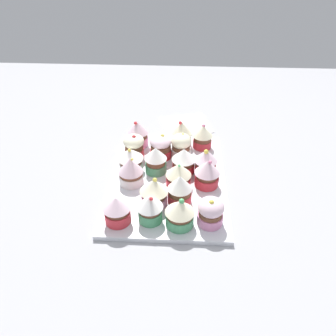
{
  "coord_description": "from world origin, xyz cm",
  "views": [
    {
      "loc": [
        66.63,
        3.6,
        53.16
      ],
      "look_at": [
        0.0,
        0.0,
        4.2
      ],
      "focal_mm": 34.66,
      "sensor_mm": 36.0,
      "label": 1
    }
  ],
  "objects_px": {
    "cupcake_11": "(184,160)",
    "cupcake_9": "(182,134)",
    "cupcake_3": "(131,171)",
    "cupcake_8": "(150,208)",
    "baking_tray": "(168,179)",
    "cupcake_13": "(180,189)",
    "cupcake_14": "(180,212)",
    "cupcake_15": "(203,136)",
    "cupcake_16": "(206,161)",
    "cupcake_0": "(138,133)",
    "cupcake_2": "(131,159)",
    "cupcake_6": "(156,160)",
    "cupcake_4": "(117,209)",
    "cupcake_1": "(134,146)",
    "cupcake_7": "(154,191)",
    "cupcake_5": "(161,146)",
    "cupcake_10": "(181,146)",
    "cupcake_17": "(207,173)",
    "napkin": "(186,124)",
    "cupcake_18": "(211,211)",
    "cupcake_12": "(178,175)"
  },
  "relations": [
    {
      "from": "cupcake_4",
      "to": "cupcake_5",
      "type": "xyz_separation_m",
      "value": [
        -0.26,
        0.08,
        -0.0
      ]
    },
    {
      "from": "cupcake_12",
      "to": "cupcake_6",
      "type": "bearing_deg",
      "value": -132.25
    },
    {
      "from": "cupcake_6",
      "to": "napkin",
      "type": "height_order",
      "value": "cupcake_6"
    },
    {
      "from": "cupcake_4",
      "to": "cupcake_9",
      "type": "distance_m",
      "value": 0.35
    },
    {
      "from": "cupcake_16",
      "to": "cupcake_8",
      "type": "bearing_deg",
      "value": -35.1
    },
    {
      "from": "cupcake_7",
      "to": "cupcake_14",
      "type": "relative_size",
      "value": 1.04
    },
    {
      "from": "baking_tray",
      "to": "cupcake_1",
      "type": "height_order",
      "value": "cupcake_1"
    },
    {
      "from": "cupcake_0",
      "to": "cupcake_9",
      "type": "distance_m",
      "value": 0.13
    },
    {
      "from": "cupcake_3",
      "to": "cupcake_17",
      "type": "relative_size",
      "value": 1.0
    },
    {
      "from": "cupcake_1",
      "to": "cupcake_0",
      "type": "bearing_deg",
      "value": 176.75
    },
    {
      "from": "cupcake_5",
      "to": "cupcake_11",
      "type": "relative_size",
      "value": 1.02
    },
    {
      "from": "cupcake_0",
      "to": "cupcake_10",
      "type": "bearing_deg",
      "value": 66.85
    },
    {
      "from": "cupcake_4",
      "to": "cupcake_5",
      "type": "height_order",
      "value": "cupcake_5"
    },
    {
      "from": "cupcake_5",
      "to": "cupcake_10",
      "type": "distance_m",
      "value": 0.06
    },
    {
      "from": "cupcake_3",
      "to": "cupcake_13",
      "type": "height_order",
      "value": "same"
    },
    {
      "from": "cupcake_2",
      "to": "cupcake_8",
      "type": "relative_size",
      "value": 0.97
    },
    {
      "from": "cupcake_8",
      "to": "cupcake_5",
      "type": "bearing_deg",
      "value": 178.76
    },
    {
      "from": "cupcake_8",
      "to": "cupcake_11",
      "type": "xyz_separation_m",
      "value": [
        -0.19,
        0.07,
        -0.0
      ]
    },
    {
      "from": "cupcake_4",
      "to": "napkin",
      "type": "distance_m",
      "value": 0.49
    },
    {
      "from": "cupcake_4",
      "to": "baking_tray",
      "type": "bearing_deg",
      "value": 148.05
    },
    {
      "from": "cupcake_5",
      "to": "cupcake_1",
      "type": "bearing_deg",
      "value": -89.15
    },
    {
      "from": "cupcake_7",
      "to": "cupcake_12",
      "type": "xyz_separation_m",
      "value": [
        -0.07,
        0.05,
        -0.0
      ]
    },
    {
      "from": "cupcake_0",
      "to": "cupcake_14",
      "type": "relative_size",
      "value": 1.13
    },
    {
      "from": "cupcake_13",
      "to": "cupcake_14",
      "type": "height_order",
      "value": "cupcake_13"
    },
    {
      "from": "cupcake_17",
      "to": "cupcake_4",
      "type": "bearing_deg",
      "value": -55.36
    },
    {
      "from": "cupcake_5",
      "to": "cupcake_10",
      "type": "bearing_deg",
      "value": 94.7
    },
    {
      "from": "cupcake_3",
      "to": "cupcake_4",
      "type": "distance_m",
      "value": 0.14
    },
    {
      "from": "cupcake_11",
      "to": "cupcake_9",
      "type": "bearing_deg",
      "value": -176.63
    },
    {
      "from": "cupcake_3",
      "to": "cupcake_8",
      "type": "relative_size",
      "value": 1.07
    },
    {
      "from": "baking_tray",
      "to": "cupcake_9",
      "type": "distance_m",
      "value": 0.17
    },
    {
      "from": "cupcake_2",
      "to": "napkin",
      "type": "bearing_deg",
      "value": 152.47
    },
    {
      "from": "cupcake_1",
      "to": "cupcake_7",
      "type": "distance_m",
      "value": 0.21
    },
    {
      "from": "cupcake_14",
      "to": "napkin",
      "type": "xyz_separation_m",
      "value": [
        -0.47,
        0.01,
        -0.04
      ]
    },
    {
      "from": "baking_tray",
      "to": "cupcake_10",
      "type": "xyz_separation_m",
      "value": [
        -0.1,
        0.03,
        0.04
      ]
    },
    {
      "from": "cupcake_18",
      "to": "cupcake_10",
      "type": "bearing_deg",
      "value": -164.91
    },
    {
      "from": "cupcake_6",
      "to": "cupcake_9",
      "type": "height_order",
      "value": "cupcake_9"
    },
    {
      "from": "cupcake_3",
      "to": "cupcake_9",
      "type": "relative_size",
      "value": 0.93
    },
    {
      "from": "baking_tray",
      "to": "cupcake_5",
      "type": "xyz_separation_m",
      "value": [
        -0.09,
        -0.03,
        0.04
      ]
    },
    {
      "from": "baking_tray",
      "to": "cupcake_6",
      "type": "distance_m",
      "value": 0.06
    },
    {
      "from": "cupcake_4",
      "to": "cupcake_13",
      "type": "distance_m",
      "value": 0.15
    },
    {
      "from": "cupcake_5",
      "to": "cupcake_13",
      "type": "height_order",
      "value": "cupcake_13"
    },
    {
      "from": "cupcake_2",
      "to": "cupcake_6",
      "type": "distance_m",
      "value": 0.07
    },
    {
      "from": "cupcake_11",
      "to": "cupcake_17",
      "type": "relative_size",
      "value": 0.91
    },
    {
      "from": "cupcake_12",
      "to": "cupcake_14",
      "type": "bearing_deg",
      "value": 2.82
    },
    {
      "from": "cupcake_0",
      "to": "cupcake_16",
      "type": "height_order",
      "value": "cupcake_0"
    },
    {
      "from": "baking_tray",
      "to": "cupcake_9",
      "type": "xyz_separation_m",
      "value": [
        -0.16,
        0.03,
        0.05
      ]
    },
    {
      "from": "cupcake_15",
      "to": "cupcake_16",
      "type": "height_order",
      "value": "same"
    },
    {
      "from": "cupcake_13",
      "to": "cupcake_2",
      "type": "bearing_deg",
      "value": -132.54
    },
    {
      "from": "cupcake_0",
      "to": "cupcake_12",
      "type": "height_order",
      "value": "cupcake_0"
    },
    {
      "from": "cupcake_8",
      "to": "cupcake_18",
      "type": "relative_size",
      "value": 1.03
    }
  ]
}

